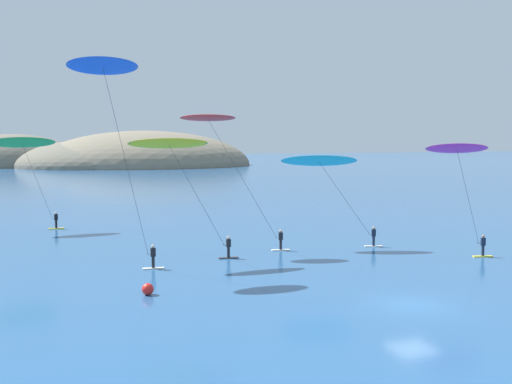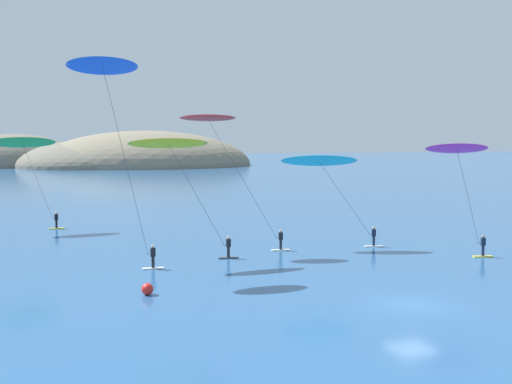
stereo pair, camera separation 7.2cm
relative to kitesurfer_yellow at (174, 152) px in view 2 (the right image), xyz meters
The scene contains 9 objects.
ground_plane 20.46m from the kitesurfer_yellow, 59.36° to the right, with size 600.00×600.00×0.00m, color #285689.
headland_island 162.25m from the kitesurfer_yellow, 84.77° to the left, with size 95.08×55.85×22.35m.
kitesurfer_yellow is the anchor object (origin of this frame).
kitesurfer_magenta 21.45m from the kitesurfer_yellow, 14.59° to the right, with size 5.53×2.48×8.81m.
kitesurfer_green 23.15m from the kitesurfer_yellow, 115.78° to the left, with size 6.97×2.13×9.26m.
kitesurfer_blue 7.09m from the kitesurfer_yellow, 159.49° to the right, with size 6.38×1.71×14.52m.
kitesurfer_red 5.41m from the kitesurfer_yellow, 38.67° to the left, with size 8.81×2.92×11.03m.
kitesurfer_cyan 13.30m from the kitesurfer_yellow, ahead, with size 8.49×3.46×7.79m.
marker_buoy 12.37m from the kitesurfer_yellow, 112.39° to the right, with size 0.70×0.70×0.70m, color red.
Camera 2 is at (-19.94, -29.48, 9.22)m, focal length 45.00 mm.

